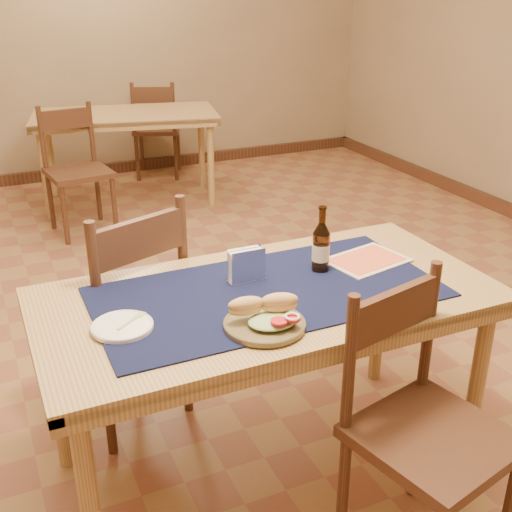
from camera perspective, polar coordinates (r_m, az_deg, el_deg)
name	(u,v)px	position (r m, az deg, el deg)	size (l,w,h in m)	color
room	(186,72)	(2.77, -6.21, 15.94)	(6.04, 7.04, 2.84)	olive
main_table	(268,313)	(2.28, 1.04, -5.12)	(1.60, 0.80, 0.75)	tan
placemat	(268,292)	(2.24, 1.05, -3.21)	(1.20, 0.60, 0.01)	black
baseboard	(198,351)	(3.24, -5.16, -8.45)	(6.00, 7.00, 0.10)	#4B2A1A
back_table	(126,123)	(5.42, -11.51, 11.54)	(1.58, 1.02, 0.75)	tan
chair_main_far	(123,310)	(2.68, -11.78, -4.68)	(0.59, 0.59, 1.00)	#4B2A1A
chair_main_near	(423,425)	(2.12, 14.60, -14.34)	(0.52, 0.52, 0.94)	#4B2A1A
chair_back_near	(76,168)	(4.88, -15.67, 7.52)	(0.47, 0.47, 0.92)	#4B2A1A
chair_back_far	(156,128)	(6.14, -8.85, 11.21)	(0.54, 0.54, 0.90)	#4B2A1A
sandwich_plate	(266,319)	(2.01, 0.90, -5.59)	(0.26, 0.26, 0.10)	brown
side_plate	(122,326)	(2.05, -11.81, -6.10)	(0.19, 0.19, 0.02)	white
fork	(133,319)	(2.07, -10.86, -5.56)	(0.11, 0.09, 0.00)	#97CC70
beer_bottle	(321,247)	(2.38, 5.80, 0.80)	(0.07, 0.07, 0.25)	#3E210B
napkin_holder	(246,266)	(2.29, -0.85, -0.88)	(0.14, 0.05, 0.12)	silver
menu_card	(367,260)	(2.51, 9.80, -0.34)	(0.34, 0.28, 0.01)	beige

